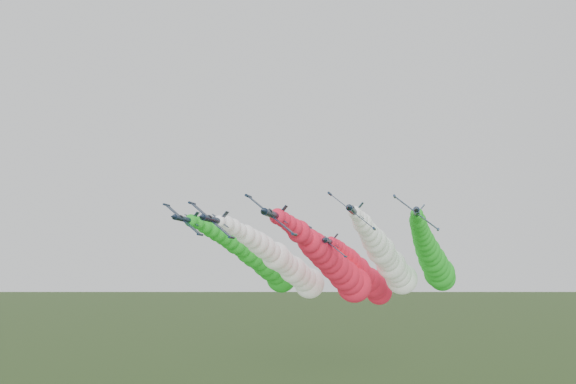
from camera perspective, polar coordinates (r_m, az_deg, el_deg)
name	(u,v)px	position (r m, az deg, el deg)	size (l,w,h in m)	color
jet_lead	(336,268)	(121.46, 4.94, -7.66)	(13.57, 64.19, 18.67)	#111E33
jet_inner_left	(287,266)	(130.15, -0.06, -7.51)	(13.25, 63.88, 18.35)	#111E33
jet_inner_right	(389,261)	(129.59, 10.19, -6.89)	(13.32, 63.95, 18.42)	#111E33
jet_outer_left	(261,262)	(144.72, -2.81, -7.12)	(13.63, 64.26, 18.73)	#111E33
jet_outer_right	(434,261)	(137.61, 14.58, -6.78)	(12.89, 63.52, 17.99)	#111E33
jet_trail	(367,278)	(150.35, 7.99, -8.64)	(13.18, 63.81, 18.28)	#111E33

